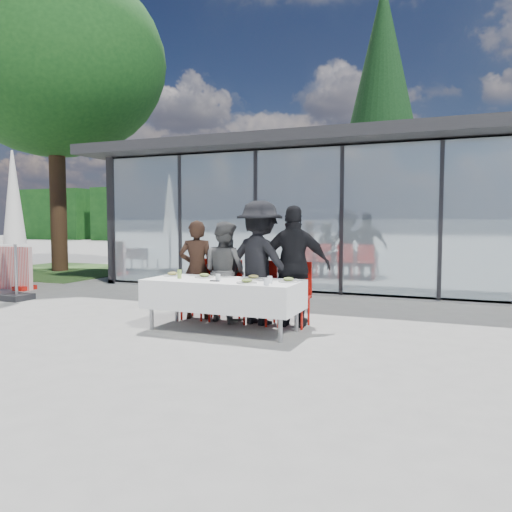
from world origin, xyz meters
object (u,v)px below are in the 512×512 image
at_px(diner_c, 260,263).
at_px(market_umbrella, 14,206).
at_px(plate_b, 204,276).
at_px(plate_extra, 247,282).
at_px(diner_chair_c, 262,289).
at_px(deciduous_tree, 54,64).
at_px(diner_chair_d, 296,291).
at_px(plate_a, 172,274).
at_px(plate_d, 288,280).
at_px(conifer_tree, 382,103).
at_px(folded_eyeglasses, 215,281).
at_px(diner_chair_b, 227,287).
at_px(juice_bottle, 180,274).
at_px(diner_b, 225,271).
at_px(plate_c, 253,278).
at_px(diner_d, 294,266).
at_px(diner_a, 197,270).
at_px(dining_table, 223,294).
at_px(diner_chair_a, 199,285).

xyz_separation_m(diner_c, market_umbrella, (-5.42, 0.30, 0.95)).
distance_m(plate_b, plate_extra, 0.94).
relative_size(diner_chair_c, deciduous_tree, 0.10).
xyz_separation_m(diner_chair_d, plate_a, (-1.79, -0.62, 0.24)).
bearing_deg(plate_d, conifer_tree, 92.82).
xyz_separation_m(folded_eyeglasses, market_umbrella, (-5.10, 1.21, 1.15)).
relative_size(diner_chair_d, deciduous_tree, 0.10).
xyz_separation_m(diner_chair_b, market_umbrella, (-4.82, 0.22, 1.36)).
distance_m(juice_bottle, folded_eyeglasses, 0.65).
distance_m(diner_c, plate_b, 0.89).
height_order(diner_chair_c, market_umbrella, market_umbrella).
height_order(diner_c, diner_chair_c, diner_c).
bearing_deg(diner_b, plate_c, 165.02).
distance_m(diner_b, plate_a, 0.83).
relative_size(diner_chair_c, plate_c, 3.46).
bearing_deg(plate_b, diner_d, 24.23).
xyz_separation_m(diner_b, plate_a, (-0.63, -0.55, -0.02)).
height_order(diner_c, conifer_tree, conifer_tree).
distance_m(diner_a, diner_c, 1.12).
distance_m(diner_a, diner_b, 0.51).
distance_m(dining_table, diner_c, 0.85).
xyz_separation_m(diner_chair_a, diner_d, (1.67, -0.08, 0.38)).
xyz_separation_m(dining_table, diner_c, (0.30, 0.67, 0.42)).
bearing_deg(plate_d, diner_d, 99.96).
distance_m(diner_chair_d, folded_eyeglasses, 1.34).
distance_m(diner_b, plate_extra, 1.23).
height_order(market_umbrella, conifer_tree, conifer_tree).
bearing_deg(diner_chair_b, plate_a, -135.43).
height_order(dining_table, diner_a, diner_a).
xyz_separation_m(plate_c, market_umbrella, (-5.50, 0.76, 1.13)).
height_order(diner_c, plate_c, diner_c).
height_order(plate_d, deciduous_tree, deciduous_tree).
bearing_deg(dining_table, diner_chair_b, 112.03).
bearing_deg(folded_eyeglasses, juice_bottle, 169.23).
xyz_separation_m(plate_b, plate_c, (0.76, 0.09, 0.00)).
xyz_separation_m(diner_chair_d, plate_b, (-1.23, -0.63, 0.24)).
distance_m(plate_a, plate_d, 1.90).
xyz_separation_m(diner_chair_c, plate_b, (-0.67, -0.63, 0.24)).
relative_size(plate_b, plate_extra, 1.00).
bearing_deg(plate_c, market_umbrella, 172.17).
distance_m(diner_a, deciduous_tree, 11.00).
distance_m(diner_chair_a, plate_b, 0.80).
xyz_separation_m(dining_table, deciduous_tree, (-8.67, 5.87, 5.94)).
distance_m(diner_chair_d, plate_b, 1.41).
xyz_separation_m(diner_a, juice_bottle, (0.15, -0.79, 0.01)).
bearing_deg(market_umbrella, diner_chair_a, -2.93).
height_order(diner_b, diner_chair_c, diner_b).
relative_size(diner_chair_d, plate_extra, 3.46).
xyz_separation_m(diner_chair_d, plate_extra, (-0.37, -1.02, 0.24)).
bearing_deg(diner_chair_a, dining_table, -42.83).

